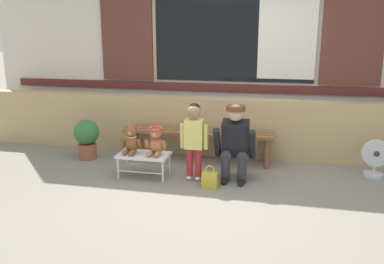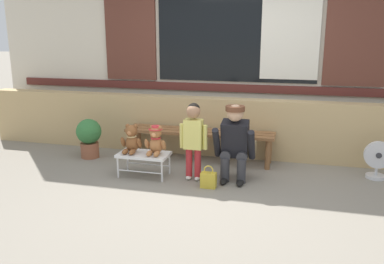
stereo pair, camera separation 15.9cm
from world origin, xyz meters
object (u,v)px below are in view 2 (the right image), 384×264
adult_crouching (236,142)px  potted_plant (89,136)px  wooden_bench_long (199,135)px  small_display_bench (144,156)px  teddy_bear_with_hat (155,141)px  floor_fan (378,160)px  child_standing (193,133)px  handbag_on_ground (208,180)px  teddy_bear_plain (131,140)px

adult_crouching → potted_plant: 2.23m
wooden_bench_long → small_display_bench: 0.95m
teddy_bear_with_hat → floor_fan: size_ratio=0.76×
adult_crouching → child_standing: bearing=-167.3°
small_display_bench → potted_plant: (-1.05, 0.54, 0.06)m
child_standing → potted_plant: 1.78m
teddy_bear_with_hat → floor_fan: bearing=13.5°
wooden_bench_long → handbag_on_ground: (0.35, -0.97, -0.28)m
teddy_bear_with_hat → adult_crouching: bearing=8.7°
small_display_bench → teddy_bear_with_hat: 0.26m
wooden_bench_long → floor_fan: 2.32m
wooden_bench_long → potted_plant: bearing=-170.8°
adult_crouching → teddy_bear_plain: bearing=-173.4°
small_display_bench → potted_plant: 1.18m
teddy_bear_with_hat → handbag_on_ground: (0.72, -0.18, -0.38)m
wooden_bench_long → teddy_bear_plain: 1.05m
teddy_bear_plain → teddy_bear_with_hat: bearing=0.1°
small_display_bench → adult_crouching: size_ratio=0.67×
child_standing → adult_crouching: (0.50, 0.11, -0.11)m
small_display_bench → floor_fan: bearing=12.8°
teddy_bear_plain → potted_plant: teddy_bear_plain is taller
floor_fan → teddy_bear_with_hat: bearing=-166.5°
adult_crouching → handbag_on_ground: size_ratio=3.49×
teddy_bear_plain → handbag_on_ground: (1.04, -0.18, -0.37)m
small_display_bench → child_standing: child_standing is taller
adult_crouching → teddy_bear_with_hat: bearing=-171.3°
wooden_bench_long → floor_fan: floor_fan is taller
wooden_bench_long → floor_fan: bearing=-3.6°
wooden_bench_long → teddy_bear_plain: (-0.68, -0.79, 0.09)m
handbag_on_ground → potted_plant: (-1.93, 0.71, 0.23)m
teddy_bear_with_hat → adult_crouching: 0.99m
teddy_bear_with_hat → floor_fan: 2.76m
wooden_bench_long → adult_crouching: adult_crouching is taller
adult_crouching → floor_fan: size_ratio=1.98×
wooden_bench_long → teddy_bear_with_hat: teddy_bear_with_hat is taller
teddy_bear_plain → adult_crouching: 1.30m
handbag_on_ground → wooden_bench_long: bearing=109.9°
small_display_bench → child_standing: 0.72m
wooden_bench_long → small_display_bench: (-0.52, -0.79, -0.11)m
small_display_bench → teddy_bear_plain: 0.25m
teddy_bear_plain → potted_plant: bearing=149.1°
small_display_bench → adult_crouching: adult_crouching is taller
wooden_bench_long → handbag_on_ground: 1.07m
child_standing → wooden_bench_long: bearing=98.5°
floor_fan → handbag_on_ground: bearing=-157.2°
wooden_bench_long → handbag_on_ground: wooden_bench_long is taller
adult_crouching → floor_fan: bearing=16.2°
teddy_bear_plain → child_standing: bearing=2.7°
floor_fan → teddy_bear_plain: bearing=-167.9°
floor_fan → small_display_bench: bearing=-167.2°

